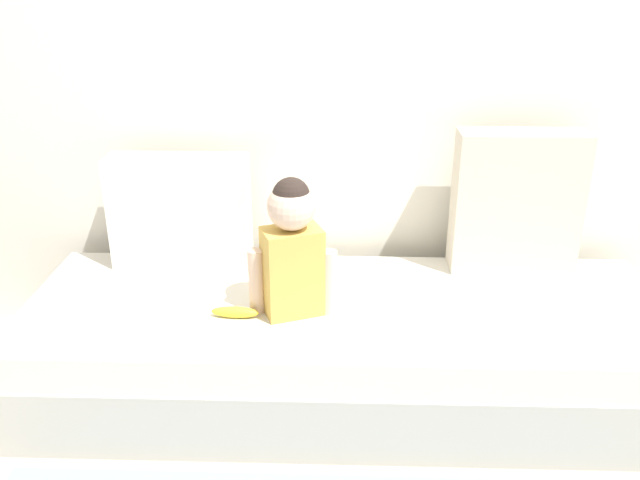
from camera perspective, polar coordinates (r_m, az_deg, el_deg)
The scene contains 7 objects.
ground_plane at distance 2.67m, azimuth 2.06°, elevation -12.57°, with size 12.00×12.00×0.00m, color #B2ADA3.
back_wall at distance 2.75m, azimuth 2.41°, elevation 14.85°, with size 5.62×0.10×2.33m, color silver.
couch at distance 2.57m, azimuth 2.12°, elevation -9.16°, with size 2.42×0.85×0.38m.
throw_pillow_left at distance 2.74m, azimuth -11.81°, elevation 2.38°, with size 0.55×0.16×0.45m, color silver.
throw_pillow_right at distance 2.74m, azimuth 16.37°, elevation 3.09°, with size 0.49×0.16×0.56m, color beige.
toddler at distance 2.30m, azimuth -2.40°, elevation -0.52°, with size 0.31×0.20×0.50m.
banana at distance 2.39m, azimuth -7.26°, elevation -6.12°, with size 0.17×0.04×0.04m, color yellow.
Camera 1 is at (-0.02, -2.17, 1.57)m, focal length 37.55 mm.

